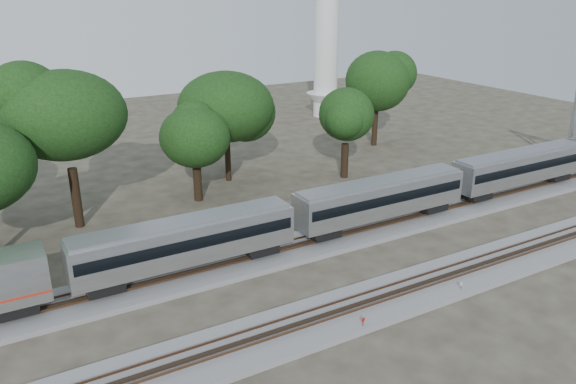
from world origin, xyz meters
The scene contains 12 objects.
ground centered at (0.00, 0.00, 0.00)m, with size 160.00×160.00×0.00m, color #383328.
track_far centered at (0.00, 6.00, 0.21)m, with size 160.00×5.00×0.73m.
track_near centered at (0.00, -4.00, 0.21)m, with size 160.00×5.00×0.73m.
train centered at (29.90, 6.00, 3.11)m, with size 123.27×3.00×4.42m.
switch_stand_red centered at (0.79, -6.11, 0.64)m, with size 0.32×0.10×1.00m.
switch_stand_white centered at (9.64, -5.80, 0.57)m, with size 0.28×0.08×0.89m.
switch_lever centered at (7.73, -5.50, 0.15)m, with size 0.50×0.30×0.30m, color #512D19.
tree_3 centered at (-11.59, 20.01, 10.23)m, with size 10.40×10.40×14.67m.
tree_4 centered at (0.21, 20.88, 6.60)m, with size 6.74×6.74×9.50m.
tree_5 centered at (5.43, 25.10, 8.34)m, with size 8.49×8.49×11.97m.
tree_6 centered at (17.35, 19.54, 7.25)m, with size 7.39×7.39×10.42m.
tree_7 centered at (28.84, 28.82, 8.70)m, with size 8.86×8.86×12.49m.
Camera 1 is at (-18.32, -30.06, 20.58)m, focal length 35.00 mm.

